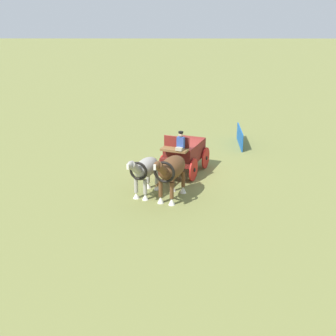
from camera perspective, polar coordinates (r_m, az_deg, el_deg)
ground_plane at (r=24.27m, az=2.12°, el=-0.51°), size 220.00×220.00×0.00m
show_wagon at (r=23.76m, az=2.04°, el=1.94°), size 5.47×2.90×2.68m
draft_horse_near at (r=20.37m, az=0.41°, el=-0.20°), size 3.08×1.71×2.32m
draft_horse_off at (r=20.89m, az=-2.94°, el=-0.19°), size 2.85×1.57×2.14m
sponsor_banner at (r=29.27m, az=9.09°, el=3.93°), size 3.20×0.20×1.10m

